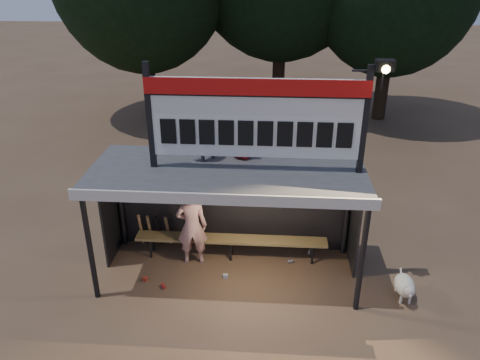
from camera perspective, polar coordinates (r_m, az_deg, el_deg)
name	(u,v)px	position (r m, az deg, el deg)	size (l,w,h in m)	color
ground	(229,273)	(9.66, -1.38, -11.23)	(80.00, 80.00, 0.00)	brown
player	(192,226)	(9.56, -5.88, -5.63)	(0.62, 0.41, 1.71)	white
child_a	(201,131)	(8.70, -4.82, 5.96)	(0.55, 0.42, 1.12)	slate
child_b	(242,133)	(8.76, 0.30, 5.78)	(0.49, 0.32, 1.00)	#A8191A
dugout_shelter	(229,186)	(8.90, -1.35, -0.71)	(5.10, 2.08, 2.32)	#3F3F42
scoreboard_assembly	(259,116)	(8.08, 2.35, 7.82)	(4.10, 0.27, 1.99)	black
bench	(231,240)	(9.86, -1.11, -7.30)	(4.00, 0.35, 0.48)	olive
dog	(405,286)	(9.38, 19.47, -12.10)	(0.36, 0.81, 0.49)	silver
bats	(155,230)	(10.36, -10.37, -6.04)	(0.68, 0.35, 0.84)	#996D47
litter	(229,270)	(9.66, -1.30, -10.94)	(3.44, 1.49, 0.08)	#A22E1B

